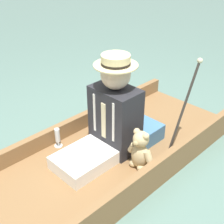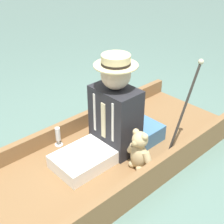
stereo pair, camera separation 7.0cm
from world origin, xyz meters
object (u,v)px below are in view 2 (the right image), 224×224
object	(u,v)px
seated_person	(109,118)
wine_glass	(58,135)
teddy_bear	(139,151)
walking_cane	(187,102)

from	to	relation	value
seated_person	wine_glass	world-z (taller)	seated_person
seated_person	teddy_bear	bearing A→B (deg)	176.15
walking_cane	teddy_bear	bearing A→B (deg)	78.86
seated_person	teddy_bear	size ratio (longest dim) A/B	2.44
wine_glass	walking_cane	distance (m)	1.09
teddy_bear	wine_glass	size ratio (longest dim) A/B	1.95
wine_glass	walking_cane	world-z (taller)	walking_cane
seated_person	walking_cane	size ratio (longest dim) A/B	1.06
walking_cane	wine_glass	bearing A→B (deg)	43.47
teddy_bear	walking_cane	size ratio (longest dim) A/B	0.43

